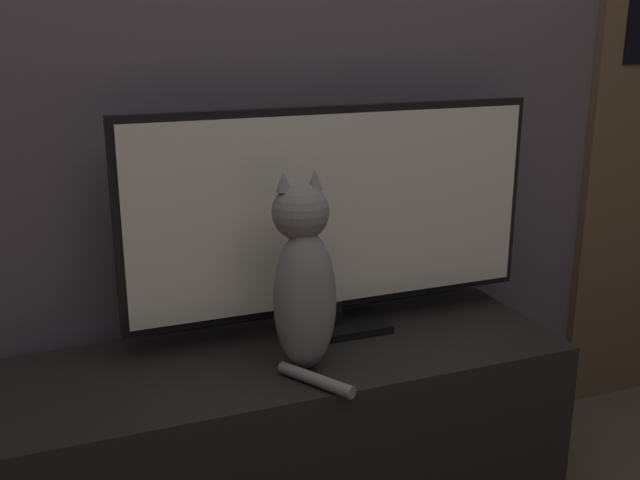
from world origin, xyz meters
The scene contains 3 objects.
tv_stand centered at (0.00, 0.95, 0.23)m, with size 1.34×0.46×0.46m.
tv centered at (0.15, 1.05, 0.76)m, with size 1.08×0.16×0.58m.
cat centered at (0.00, 0.88, 0.67)m, with size 0.15×0.28×0.46m.
Camera 1 is at (-0.55, -0.62, 1.24)m, focal length 42.00 mm.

